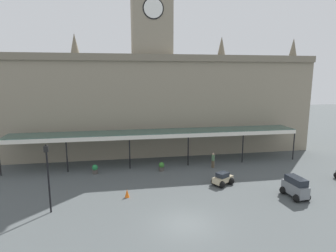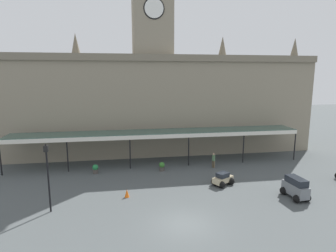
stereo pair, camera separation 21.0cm
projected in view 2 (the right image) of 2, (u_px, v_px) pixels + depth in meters
ground_plane at (184, 224)px, 19.32m from camera, size 140.00×140.00×0.00m
station_building at (153, 99)px, 36.86m from camera, size 41.48×6.74×21.88m
entrance_canopy at (158, 133)px, 32.03m from camera, size 32.76×3.26×3.76m
car_beige_sedan at (223, 180)px, 26.20m from camera, size 2.25×2.08×1.19m
car_grey_van at (295, 189)px, 23.39m from camera, size 1.72×2.47×1.77m
pedestrian_crossing_forecourt at (214, 160)px, 30.96m from camera, size 0.34×0.36×1.67m
victorian_lamppost at (48, 171)px, 20.55m from camera, size 0.30×0.30×5.22m
traffic_cone at (127, 193)px, 23.58m from camera, size 0.40×0.40×0.69m
planter_near_kerb at (162, 166)px, 30.03m from camera, size 0.60×0.60×0.96m
planter_by_canopy at (95, 169)px, 29.25m from camera, size 0.60×0.60×0.96m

